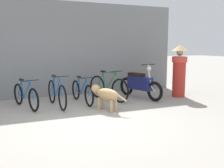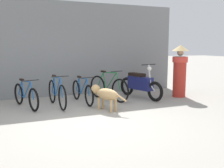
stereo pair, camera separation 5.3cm
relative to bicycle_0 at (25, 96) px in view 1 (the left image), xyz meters
name	(u,v)px [view 1 (the left image)]	position (x,y,z in m)	size (l,w,h in m)	color
ground_plane	(91,122)	(1.20, -1.95, -0.32)	(60.00, 60.00, 0.00)	#9E998E
shop_wall_back	(58,49)	(1.20, 1.41, 1.22)	(8.50, 0.20, 3.09)	slate
bicycle_0	(25,96)	(0.00, 0.00, 0.00)	(0.59, 1.60, 0.79)	black
bicycle_1	(57,94)	(0.80, -0.18, 0.04)	(0.46, 1.73, 0.88)	black
bicycle_2	(82,92)	(1.58, 0.00, 0.00)	(0.46, 1.67, 0.80)	black
bicycle_3	(108,88)	(2.43, 0.07, 0.05)	(0.66, 1.67, 0.93)	black
motorcycle	(140,84)	(3.47, -0.05, 0.13)	(0.66, 1.86, 1.11)	black
stray_dog	(105,94)	(1.88, -1.06, 0.10)	(0.62, 1.19, 0.63)	tan
person_in_robes	(179,69)	(4.78, -0.32, 0.58)	(0.76, 0.76, 1.68)	#B72D23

